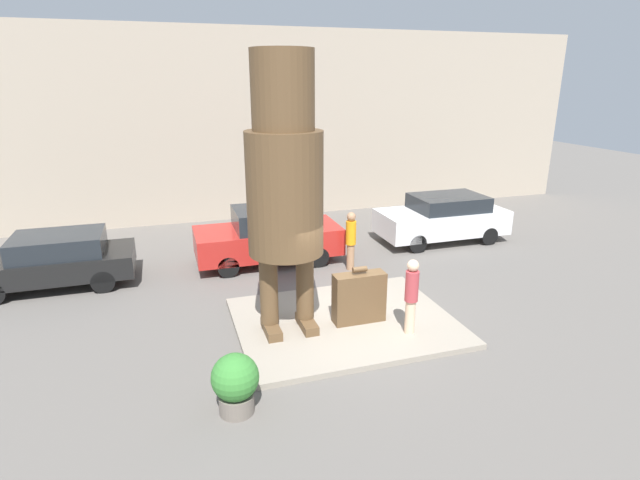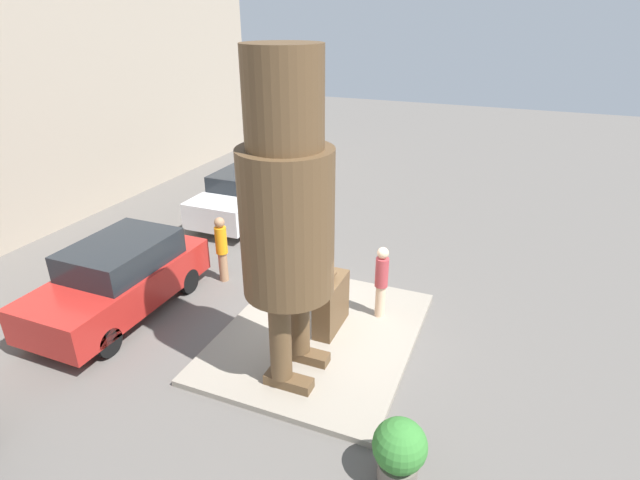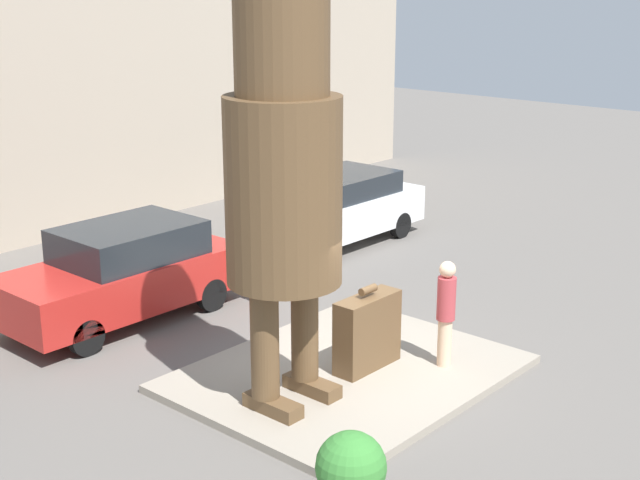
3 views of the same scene
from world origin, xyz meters
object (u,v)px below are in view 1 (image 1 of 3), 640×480
Objects in this scene: parked_car_red at (270,235)px; parked_car_white at (443,217)px; worker_hivis at (351,239)px; tourist at (411,294)px; planter_pot at (235,382)px; statue_figure at (285,176)px; giant_suitcase at (359,297)px; parked_car_black at (55,259)px.

parked_car_red is 6.06m from parked_car_white.
parked_car_red is at bearing 147.75° from worker_hivis.
tourist reaches higher than planter_pot.
parked_car_red reaches higher than parked_car_white.
worker_hivis is at bearing 49.73° from statue_figure.
tourist is 4.18m from worker_hivis.
worker_hivis reaches higher than giant_suitcase.
statue_figure is 3.46× the size of tourist.
planter_pot is (-3.93, -1.40, -0.46)m from tourist.
parked_car_black is 7.78m from planter_pot.
parked_car_black is at bearing 0.91° from parked_car_red.
statue_figure is 7.38m from parked_car_black.
statue_figure is 5.23m from parked_car_red.
parked_car_black is 5.84m from parked_car_red.
statue_figure is at bearing 140.17° from parked_car_black.
tourist is at bearing 144.96° from parked_car_black.
giant_suitcase is at bearing -6.31° from statue_figure.
statue_figure reaches higher than tourist.
parked_car_red reaches higher than parked_car_black.
statue_figure reaches higher than giant_suitcase.
tourist is at bearing -93.30° from worker_hivis.
statue_figure reaches higher than worker_hivis.
tourist is 7.13m from parked_car_white.
parked_car_white is at bearing 44.35° from giant_suitcase.
worker_hivis is (0.24, 4.17, -0.09)m from tourist.
parked_car_white is (5.04, 4.93, 0.13)m from giant_suitcase.
giant_suitcase is 1.23m from tourist.
tourist is 0.38× the size of parked_car_white.
giant_suitcase reaches higher than planter_pot.
parked_car_red is 7.21m from planter_pot.
parked_car_red is at bearing 2.52° from parked_car_white.
tourist is 1.56× the size of planter_pot.
parked_car_black is 0.95× the size of parked_car_red.
planter_pot is 0.62× the size of worker_hivis.
parked_car_black is 0.94× the size of parked_car_white.
giant_suitcase is at bearing 35.93° from planter_pot.
parked_car_red is at bearing 108.69° from tourist.
parked_car_black is 8.04m from worker_hivis.
tourist reaches higher than worker_hivis.
parked_car_white reaches higher than parked_car_black.
statue_figure is 4.41× the size of giant_suitcase.
parked_car_white is 2.50× the size of worker_hivis.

